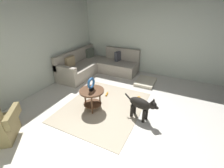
{
  "coord_description": "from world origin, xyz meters",
  "views": [
    {
      "loc": [
        -2.7,
        -0.95,
        2.36
      ],
      "look_at": [
        0.45,
        0.6,
        0.55
      ],
      "focal_mm": 24.59,
      "sensor_mm": 36.0,
      "label": 1
    }
  ],
  "objects_px": {
    "sectional_couch": "(97,66)",
    "dog": "(142,105)",
    "torus_sculpture": "(91,84)",
    "dog_toy_ball": "(139,98)",
    "side_table": "(92,95)",
    "dog_bed_mat": "(146,82)",
    "dog_toy_rope": "(107,94)"
  },
  "relations": [
    {
      "from": "torus_sculpture",
      "to": "dog",
      "type": "relative_size",
      "value": 0.39
    },
    {
      "from": "side_table",
      "to": "dog_toy_ball",
      "type": "relative_size",
      "value": 5.59
    },
    {
      "from": "torus_sculpture",
      "to": "dog_toy_ball",
      "type": "distance_m",
      "value": 1.46
    },
    {
      "from": "side_table",
      "to": "dog_bed_mat",
      "type": "xyz_separation_m",
      "value": [
        2.02,
        -0.83,
        -0.37
      ]
    },
    {
      "from": "torus_sculpture",
      "to": "dog_toy_rope",
      "type": "relative_size",
      "value": 1.7
    },
    {
      "from": "dog_toy_rope",
      "to": "torus_sculpture",
      "type": "bearing_deg",
      "value": 179.4
    },
    {
      "from": "side_table",
      "to": "dog_bed_mat",
      "type": "bearing_deg",
      "value": -22.26
    },
    {
      "from": "dog_bed_mat",
      "to": "dog_toy_ball",
      "type": "xyz_separation_m",
      "value": [
        -1.1,
        -0.1,
        0.01
      ]
    },
    {
      "from": "sectional_couch",
      "to": "torus_sculpture",
      "type": "height_order",
      "value": "sectional_couch"
    },
    {
      "from": "sectional_couch",
      "to": "torus_sculpture",
      "type": "bearing_deg",
      "value": -151.37
    },
    {
      "from": "sectional_couch",
      "to": "torus_sculpture",
      "type": "relative_size",
      "value": 6.9
    },
    {
      "from": "sectional_couch",
      "to": "dog",
      "type": "relative_size",
      "value": 2.68
    },
    {
      "from": "torus_sculpture",
      "to": "dog_toy_rope",
      "type": "bearing_deg",
      "value": -0.6
    },
    {
      "from": "dog_bed_mat",
      "to": "dog",
      "type": "bearing_deg",
      "value": -168.6
    },
    {
      "from": "dog_toy_rope",
      "to": "side_table",
      "type": "bearing_deg",
      "value": 179.4
    },
    {
      "from": "torus_sculpture",
      "to": "dog_toy_ball",
      "type": "height_order",
      "value": "torus_sculpture"
    },
    {
      "from": "torus_sculpture",
      "to": "dog_toy_ball",
      "type": "xyz_separation_m",
      "value": [
        0.92,
        -0.93,
        -0.66
      ]
    },
    {
      "from": "sectional_couch",
      "to": "dog_toy_rope",
      "type": "relative_size",
      "value": 11.76
    },
    {
      "from": "dog_toy_ball",
      "to": "torus_sculpture",
      "type": "bearing_deg",
      "value": 134.78
    },
    {
      "from": "sectional_couch",
      "to": "dog_bed_mat",
      "type": "xyz_separation_m",
      "value": [
        -0.01,
        -1.93,
        -0.25
      ]
    },
    {
      "from": "sectional_couch",
      "to": "dog_toy_ball",
      "type": "distance_m",
      "value": 2.33
    },
    {
      "from": "side_table",
      "to": "dog_toy_ball",
      "type": "height_order",
      "value": "side_table"
    },
    {
      "from": "side_table",
      "to": "dog_toy_ball",
      "type": "xyz_separation_m",
      "value": [
        0.92,
        -0.93,
        -0.36
      ]
    },
    {
      "from": "sectional_couch",
      "to": "dog",
      "type": "distance_m",
      "value": 2.97
    },
    {
      "from": "side_table",
      "to": "sectional_couch",
      "type": "bearing_deg",
      "value": 28.63
    },
    {
      "from": "dog_toy_ball",
      "to": "side_table",
      "type": "bearing_deg",
      "value": 134.78
    },
    {
      "from": "torus_sculpture",
      "to": "dog_toy_ball",
      "type": "bearing_deg",
      "value": -45.22
    },
    {
      "from": "dog_toy_ball",
      "to": "sectional_couch",
      "type": "bearing_deg",
      "value": 61.37
    },
    {
      "from": "dog",
      "to": "dog_toy_rope",
      "type": "height_order",
      "value": "dog"
    },
    {
      "from": "dog_toy_ball",
      "to": "dog_bed_mat",
      "type": "bearing_deg",
      "value": 5.22
    },
    {
      "from": "sectional_couch",
      "to": "dog",
      "type": "bearing_deg",
      "value": -128.92
    },
    {
      "from": "dog",
      "to": "dog_toy_ball",
      "type": "relative_size",
      "value": 7.82
    }
  ]
}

